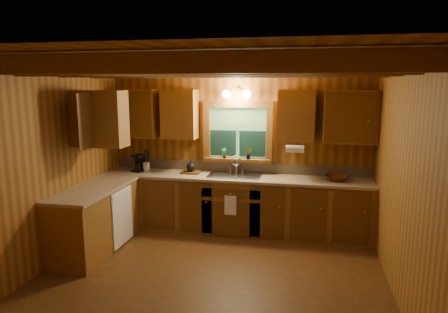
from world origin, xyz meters
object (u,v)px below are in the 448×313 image
object	(u,v)px
sink	(235,179)
coffee_maker	(139,163)
cutting_board	(191,172)
wicker_basket	(336,178)

from	to	relation	value
sink	coffee_maker	world-z (taller)	sink
coffee_maker	cutting_board	world-z (taller)	coffee_maker
cutting_board	wicker_basket	distance (m)	2.27
sink	wicker_basket	xyz separation A→B (m)	(1.54, 0.01, 0.09)
sink	coffee_maker	size ratio (longest dim) A/B	2.88
coffee_maker	cutting_board	distance (m)	0.88
coffee_maker	wicker_basket	size ratio (longest dim) A/B	0.85
coffee_maker	wicker_basket	world-z (taller)	coffee_maker
cutting_board	wicker_basket	bearing A→B (deg)	-3.17
sink	cutting_board	world-z (taller)	sink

